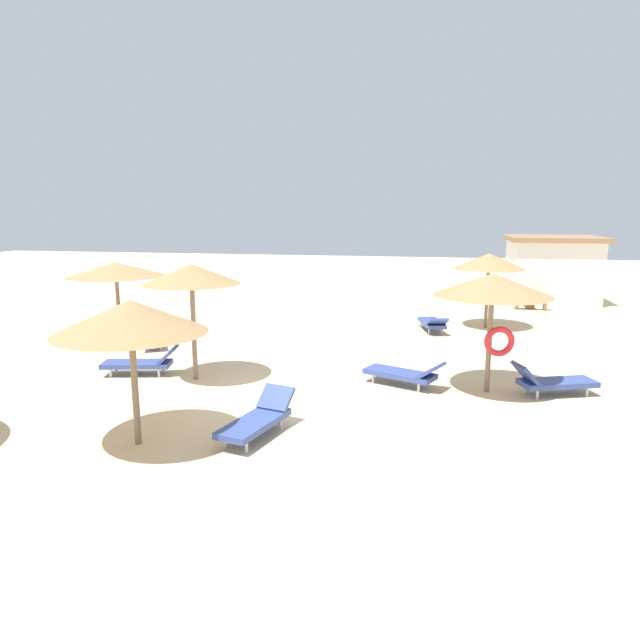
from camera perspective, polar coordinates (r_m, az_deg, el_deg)
name	(u,v)px	position (r m, az deg, el deg)	size (l,w,h in m)	color
ground_plane	(293,398)	(12.76, -2.70, -7.83)	(80.00, 80.00, 0.00)	beige
parasol_0	(493,286)	(13.20, 17.02, 3.27)	(2.64, 2.64, 2.74)	#75604C
parasol_2	(489,261)	(20.71, 16.67, 5.68)	(2.50, 2.50, 2.65)	#75604C
parasol_3	(191,275)	(13.92, -12.84, 4.47)	(2.36, 2.36, 2.86)	#75604C
parasol_4	(116,270)	(19.08, -19.89, 4.80)	(3.04, 3.04, 2.51)	#75604C
parasol_5	(130,317)	(10.23, -18.58, 0.28)	(2.64, 2.64, 2.61)	#75604C
lounger_0	(405,373)	(13.62, 8.57, -5.34)	(2.00, 1.34, 0.68)	#33478C
lounger_2	(433,323)	(19.87, 11.28, -0.26)	(1.07, 2.01, 0.64)	#33478C
lounger_3	(142,363)	(15.07, -17.49, -4.11)	(1.97, 1.04, 0.74)	#33478C
lounger_4	(152,335)	(18.24, -16.59, -1.49)	(1.50, 1.96, 0.72)	#33478C
lounger_5	(258,419)	(10.69, -6.27, -9.87)	(1.08, 1.98, 0.74)	#33478C
lounger_6	(552,381)	(13.86, 22.35, -5.74)	(1.97, 1.24, 0.77)	#33478C
bench_0	(528,299)	(26.04, 20.22, 1.99)	(0.45, 1.51, 0.49)	brown
bench_1	(531,302)	(25.40, 20.52, 1.75)	(1.52, 0.50, 0.49)	brown
beach_cabana	(551,268)	(28.38, 22.29, 4.88)	(4.06, 4.25, 2.96)	white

